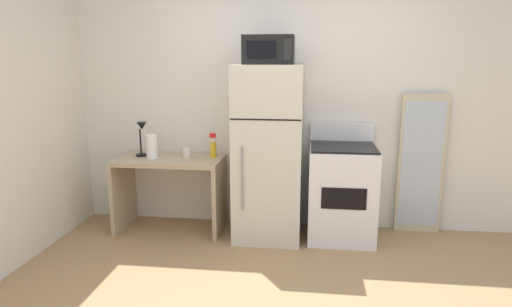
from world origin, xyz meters
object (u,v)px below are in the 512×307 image
(desk_lamp, at_px, (142,133))
(coffee_mug, at_px, (187,153))
(oven_range, at_px, (341,192))
(desk, at_px, (170,181))
(refrigerator, at_px, (269,153))
(microwave, at_px, (269,50))
(leaning_mirror, at_px, (421,165))
(paper_towel_roll, at_px, (152,146))
(spray_bottle, at_px, (213,148))

(desk_lamp, bearing_deg, coffee_mug, 2.13)
(oven_range, bearing_deg, desk, 179.66)
(desk, bearing_deg, refrigerator, -2.15)
(microwave, height_order, leaning_mirror, microwave)
(desk, relative_size, paper_towel_roll, 4.43)
(coffee_mug, distance_m, oven_range, 1.59)
(coffee_mug, height_order, leaning_mirror, leaning_mirror)
(coffee_mug, relative_size, microwave, 0.21)
(desk, height_order, spray_bottle, spray_bottle)
(desk, distance_m, refrigerator, 1.06)
(paper_towel_roll, bearing_deg, microwave, -2.01)
(desk, relative_size, coffee_mug, 11.18)
(paper_towel_roll, height_order, refrigerator, refrigerator)
(desk_lamp, distance_m, refrigerator, 1.31)
(desk_lamp, height_order, microwave, microwave)
(spray_bottle, bearing_deg, oven_range, -4.29)
(desk, xyz_separation_m, oven_range, (1.71, -0.01, -0.05))
(spray_bottle, bearing_deg, paper_towel_roll, -170.27)
(desk_lamp, distance_m, paper_towel_roll, 0.19)
(refrigerator, bearing_deg, desk_lamp, 176.00)
(microwave, xyz_separation_m, leaning_mirror, (1.49, 0.30, -1.10))
(desk, height_order, microwave, microwave)
(leaning_mirror, bearing_deg, refrigerator, -169.29)
(refrigerator, bearing_deg, leaning_mirror, 10.71)
(oven_range, bearing_deg, leaning_mirror, 17.99)
(coffee_mug, relative_size, leaning_mirror, 0.07)
(refrigerator, relative_size, microwave, 3.64)
(spray_bottle, xyz_separation_m, microwave, (0.57, -0.14, 0.95))
(spray_bottle, bearing_deg, desk_lamp, -177.47)
(oven_range, relative_size, leaning_mirror, 0.79)
(coffee_mug, bearing_deg, spray_bottle, 3.23)
(desk, xyz_separation_m, coffee_mug, (0.16, 0.07, 0.28))
(desk_lamp, height_order, coffee_mug, desk_lamp)
(desk_lamp, bearing_deg, microwave, -4.93)
(desk_lamp, height_order, leaning_mirror, leaning_mirror)
(desk, relative_size, spray_bottle, 4.27)
(desk_lamp, bearing_deg, paper_towel_roll, -29.11)
(spray_bottle, bearing_deg, coffee_mug, -176.77)
(coffee_mug, height_order, spray_bottle, spray_bottle)
(paper_towel_roll, bearing_deg, oven_range, 0.23)
(spray_bottle, distance_m, refrigerator, 0.58)
(desk, bearing_deg, oven_range, -0.34)
(desk_lamp, bearing_deg, spray_bottle, 2.53)
(desk_lamp, height_order, paper_towel_roll, desk_lamp)
(microwave, bearing_deg, spray_bottle, 165.80)
(desk, distance_m, paper_towel_roll, 0.39)
(spray_bottle, xyz_separation_m, oven_range, (1.28, -0.10, -0.38))
(coffee_mug, relative_size, refrigerator, 0.06)
(desk, bearing_deg, spray_bottle, 11.18)
(coffee_mug, relative_size, spray_bottle, 0.38)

